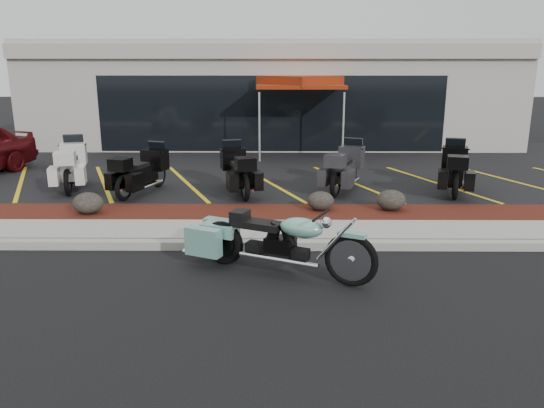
{
  "coord_description": "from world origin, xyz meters",
  "views": [
    {
      "loc": [
        0.16,
        -8.05,
        3.21
      ],
      "look_at": [
        0.09,
        1.2,
        0.75
      ],
      "focal_mm": 35.0,
      "sensor_mm": 36.0,
      "label": 1
    }
  ],
  "objects_px": {
    "popup_canopy": "(300,83)",
    "hero_cruiser": "(351,252)",
    "traffic_cone": "(240,162)",
    "touring_white": "(75,158)"
  },
  "relations": [
    {
      "from": "hero_cruiser",
      "to": "popup_canopy",
      "type": "bearing_deg",
      "value": 116.31
    },
    {
      "from": "touring_white",
      "to": "popup_canopy",
      "type": "distance_m",
      "value": 7.73
    },
    {
      "from": "popup_canopy",
      "to": "hero_cruiser",
      "type": "bearing_deg",
      "value": -67.08
    },
    {
      "from": "hero_cruiser",
      "to": "traffic_cone",
      "type": "distance_m",
      "value": 8.27
    },
    {
      "from": "hero_cruiser",
      "to": "traffic_cone",
      "type": "xyz_separation_m",
      "value": [
        -2.16,
        7.99,
        -0.14
      ]
    },
    {
      "from": "traffic_cone",
      "to": "popup_canopy",
      "type": "bearing_deg",
      "value": 57.17
    },
    {
      "from": "hero_cruiser",
      "to": "popup_canopy",
      "type": "distance_m",
      "value": 11.06
    },
    {
      "from": "traffic_cone",
      "to": "popup_canopy",
      "type": "height_order",
      "value": "popup_canopy"
    },
    {
      "from": "traffic_cone",
      "to": "popup_canopy",
      "type": "relative_size",
      "value": 0.14
    },
    {
      "from": "hero_cruiser",
      "to": "popup_canopy",
      "type": "height_order",
      "value": "popup_canopy"
    }
  ]
}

